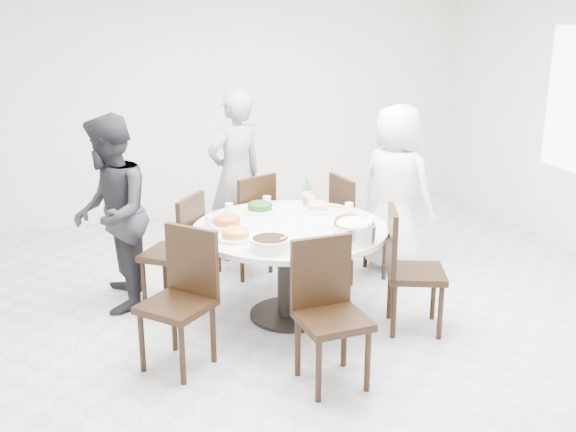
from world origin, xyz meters
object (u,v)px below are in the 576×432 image
object	(u,v)px
chair_ne	(360,227)
rice_bowl	(354,233)
chair_nw	(171,251)
diner_left	(111,214)
dining_table	(290,272)
chair_s	(333,316)
chair_se	(416,270)
diner_right	(396,188)
diner_middle	(236,176)
chair_sw	(176,302)
beverage_bottle	(307,192)
chair_n	(244,224)
soup_bowl	(270,244)

from	to	relation	value
chair_ne	rice_bowl	size ratio (longest dim) A/B	3.08
chair_nw	diner_left	size ratio (longest dim) A/B	0.60
dining_table	chair_s	distance (m)	1.05
chair_se	diner_right	distance (m)	1.33
dining_table	chair_se	xyz separation A→B (m)	(0.83, -0.50, 0.10)
chair_s	diner_middle	size ratio (longest dim) A/B	0.58
chair_nw	chair_sw	size ratio (longest dim) A/B	1.00
rice_bowl	chair_se	bearing A→B (deg)	-2.60
chair_ne	diner_middle	xyz separation A→B (m)	(-0.93, 0.86, 0.35)
chair_se	diner_middle	world-z (taller)	diner_middle
chair_s	beverage_bottle	world-z (taller)	beverage_bottle
chair_n	soup_bowl	size ratio (longest dim) A/B	3.39
chair_ne	rice_bowl	bearing A→B (deg)	148.30
chair_n	soup_bowl	world-z (taller)	chair_n
chair_sw	diner_right	world-z (taller)	diner_right
chair_se	soup_bowl	xyz separation A→B (m)	(-1.13, 0.05, 0.32)
chair_ne	diner_right	bearing A→B (deg)	-80.47
chair_se	diner_middle	distance (m)	2.19
diner_middle	beverage_bottle	xyz separation A→B (m)	(0.39, -0.94, 0.05)
dining_table	chair_se	bearing A→B (deg)	-31.33
chair_nw	rice_bowl	world-z (taller)	chair_nw
chair_nw	diner_middle	bearing A→B (deg)	178.59
chair_nw	beverage_bottle	bearing A→B (deg)	129.09
diner_middle	beverage_bottle	distance (m)	1.02
chair_ne	chair_s	world-z (taller)	same
chair_se	diner_left	size ratio (longest dim) A/B	0.60
chair_n	diner_middle	distance (m)	0.56
chair_n	chair_s	size ratio (longest dim) A/B	1.00
diner_middle	soup_bowl	xyz separation A→B (m)	(-0.24, -1.92, -0.03)
dining_table	diner_left	bearing A→B (deg)	153.79
chair_ne	diner_left	world-z (taller)	diner_left
diner_left	diner_right	bearing A→B (deg)	98.95
dining_table	beverage_bottle	world-z (taller)	beverage_bottle
chair_nw	rice_bowl	size ratio (longest dim) A/B	3.08
chair_se	beverage_bottle	size ratio (longest dim) A/B	4.05
chair_sw	dining_table	bearing A→B (deg)	75.86
chair_n	chair_ne	bearing A→B (deg)	131.98
chair_nw	rice_bowl	distance (m)	1.56
diner_left	beverage_bottle	size ratio (longest dim) A/B	6.75
dining_table	chair_nw	size ratio (longest dim) A/B	1.58
rice_bowl	soup_bowl	world-z (taller)	rice_bowl
chair_n	beverage_bottle	bearing A→B (deg)	105.69
dining_table	chair_s	size ratio (longest dim) A/B	1.58
dining_table	chair_n	bearing A→B (deg)	95.43
rice_bowl	chair_n	bearing A→B (deg)	105.52
chair_se	diner_middle	size ratio (longest dim) A/B	0.58
chair_se	beverage_bottle	world-z (taller)	beverage_bottle
chair_s	diner_right	size ratio (longest dim) A/B	0.61
dining_table	rice_bowl	world-z (taller)	rice_bowl
chair_se	diner_left	bearing A→B (deg)	83.42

